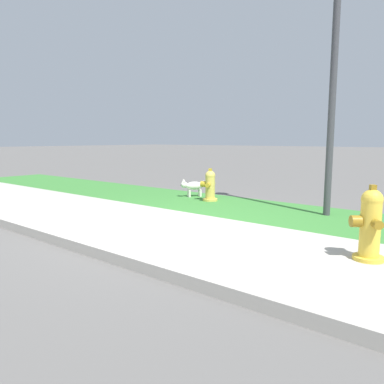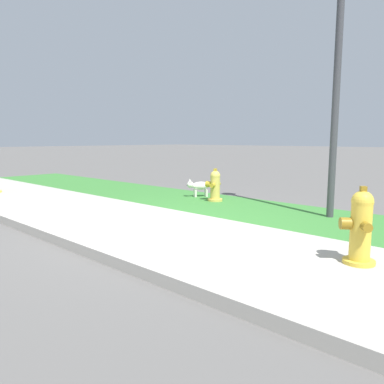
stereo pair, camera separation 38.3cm
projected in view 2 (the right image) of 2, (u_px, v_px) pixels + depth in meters
ground_plane at (152, 229)px, 5.22m from camera, size 120.00×120.00×0.00m
sidewalk_pavement at (152, 228)px, 5.22m from camera, size 18.00×2.32×0.01m
grass_verge at (243, 208)px, 6.79m from camera, size 18.00×2.03×0.01m
street_curb at (70, 242)px, 4.31m from camera, size 18.00×0.16×0.12m
fire_hydrant_far_end at (215, 186)px, 7.50m from camera, size 0.35×0.38×0.66m
fire_hydrant_by_grass_verge at (360, 227)px, 3.68m from camera, size 0.35×0.35×0.79m
small_white_dog at (199, 186)px, 8.07m from camera, size 0.37×0.47×0.39m
street_lamp at (340, 10)px, 5.56m from camera, size 0.32×0.32×4.77m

